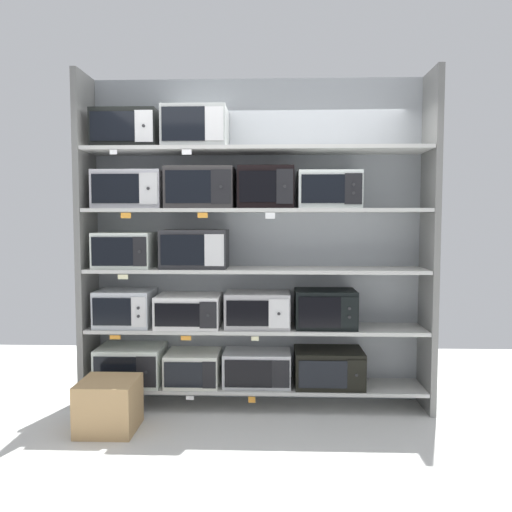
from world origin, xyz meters
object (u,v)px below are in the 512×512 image
Objects in this scene: microwave_0 at (131,365)px; microwave_2 at (257,368)px; microwave_13 at (329,190)px; microwave_15 at (196,128)px; microwave_8 at (125,250)px; shipping_carton at (109,405)px; microwave_1 at (193,368)px; microwave_10 at (130,190)px; microwave_9 at (195,249)px; microwave_3 at (329,367)px; microwave_6 at (258,309)px; microwave_7 at (325,309)px; microwave_14 at (127,130)px; microwave_5 at (189,310)px; microwave_11 at (201,188)px; microwave_12 at (266,188)px; microwave_4 at (125,308)px.

microwave_2 is at bearing -0.01° from microwave_0.
microwave_13 is 1.20m from microwave_15.
shipping_carton is (0.01, -0.53, -1.13)m from microwave_8.
microwave_10 is (-0.52, 0.00, 1.49)m from microwave_1.
shipping_carton is at bearing -162.32° from microwave_13.
microwave_8 is 1.13× the size of shipping_carton.
microwave_1 is 1.00m from microwave_9.
microwave_6 is at bearing 179.99° from microwave_3.
microwave_7 is 0.94× the size of microwave_14.
microwave_5 is 0.97m from shipping_carton.
microwave_6 is 0.94× the size of microwave_10.
microwave_14 is (-0.55, 0.00, 0.98)m from microwave_9.
microwave_9 is 1.12m from microwave_14.
microwave_8 is at bearing -179.98° from microwave_6.
microwave_2 is at bearing -0.02° from microwave_11.
microwave_7 reaches higher than microwave_3.
microwave_8 is 1.25m from shipping_carton.
microwave_15 reaches higher than microwave_12.
microwave_8 is at bearing -179.86° from microwave_0.
microwave_5 is 1.18× the size of microwave_12.
microwave_9 reaches higher than microwave_3.
microwave_3 is at bearing 0.01° from microwave_15.
microwave_15 is at bearing -0.25° from microwave_1.
microwave_1 is 0.79× the size of microwave_10.
microwave_14 is at bearing 179.99° from microwave_1.
microwave_1 is at bearing 0.01° from microwave_0.
microwave_11 reaches higher than microwave_9.
microwave_12 is at bearing 0.01° from microwave_10.
microwave_12 is at bearing 0.03° from microwave_15.
shipping_carton is at bearing -154.00° from microwave_6.
microwave_10 reaches higher than microwave_0.
microwave_10 is at bearing 179.99° from microwave_9.
microwave_1 is 1.86m from microwave_13.
microwave_5 is at bearing 179.99° from microwave_12.
microwave_15 is (-0.57, -0.00, 0.48)m from microwave_12.
shipping_carton is at bearing -88.56° from microwave_8.
microwave_12 is (-0.53, 0.00, 1.49)m from microwave_3.
microwave_9 reaches higher than microwave_4.
microwave_8 reaches higher than shipping_carton.
microwave_15 is (-0.51, -0.00, 1.49)m from microwave_6.
microwave_6 is 0.73m from microwave_9.
microwave_2 is at bearing -0.02° from microwave_1.
microwave_6 is at bearing 0.00° from microwave_5.
microwave_13 is (0.02, 0.00, 0.98)m from microwave_7.
microwave_8 is 1.16m from microwave_15.
microwave_0 is 2.05m from microwave_15.
microwave_15 is at bearing -179.77° from microwave_11.
shipping_carton is (-0.02, -0.53, -0.16)m from microwave_0.
microwave_15 is (0.02, -0.00, 0.98)m from microwave_9.
microwave_7 is 0.98m from microwave_13.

